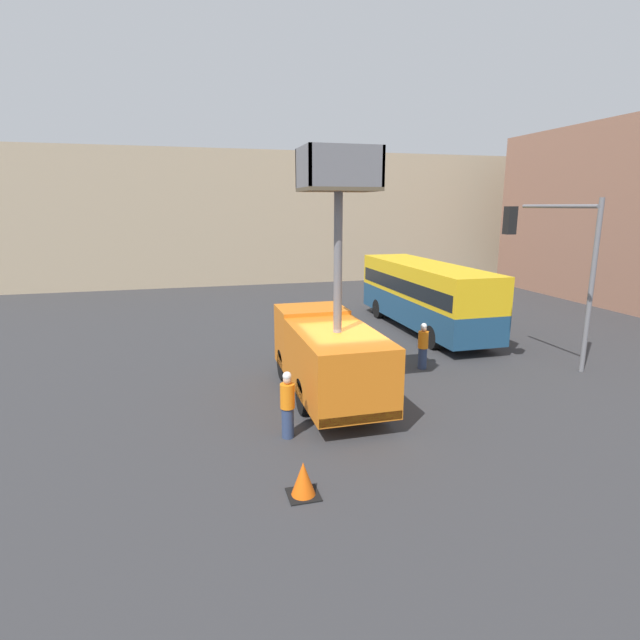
{
  "coord_description": "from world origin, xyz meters",
  "views": [
    {
      "loc": [
        -4.52,
        -13.45,
        5.96
      ],
      "look_at": [
        -0.4,
        1.82,
        2.33
      ],
      "focal_mm": 28.0,
      "sensor_mm": 36.0,
      "label": 1
    }
  ],
  "objects_px": {
    "utility_truck": "(328,350)",
    "traffic_cone_near_truck": "(303,480)",
    "traffic_light_pole": "(565,257)",
    "city_bus": "(424,292)",
    "road_worker_directing": "(423,346)",
    "road_worker_near_truck": "(288,405)"
  },
  "relations": [
    {
      "from": "traffic_light_pole",
      "to": "traffic_cone_near_truck",
      "type": "distance_m",
      "value": 12.34
    },
    {
      "from": "traffic_light_pole",
      "to": "traffic_cone_near_truck",
      "type": "relative_size",
      "value": 8.21
    },
    {
      "from": "road_worker_directing",
      "to": "city_bus",
      "type": "bearing_deg",
      "value": 109.58
    },
    {
      "from": "utility_truck",
      "to": "city_bus",
      "type": "height_order",
      "value": "utility_truck"
    },
    {
      "from": "road_worker_directing",
      "to": "traffic_cone_near_truck",
      "type": "bearing_deg",
      "value": -85.2
    },
    {
      "from": "utility_truck",
      "to": "traffic_cone_near_truck",
      "type": "distance_m",
      "value": 5.62
    },
    {
      "from": "road_worker_near_truck",
      "to": "utility_truck",
      "type": "bearing_deg",
      "value": 52.04
    },
    {
      "from": "traffic_light_pole",
      "to": "city_bus",
      "type": "bearing_deg",
      "value": 101.96
    },
    {
      "from": "road_worker_directing",
      "to": "traffic_cone_near_truck",
      "type": "height_order",
      "value": "road_worker_directing"
    },
    {
      "from": "utility_truck",
      "to": "road_worker_directing",
      "type": "relative_size",
      "value": 4.29
    },
    {
      "from": "road_worker_near_truck",
      "to": "traffic_cone_near_truck",
      "type": "bearing_deg",
      "value": -95.73
    },
    {
      "from": "utility_truck",
      "to": "road_worker_near_truck",
      "type": "height_order",
      "value": "utility_truck"
    },
    {
      "from": "city_bus",
      "to": "traffic_cone_near_truck",
      "type": "bearing_deg",
      "value": 154.53
    },
    {
      "from": "city_bus",
      "to": "road_worker_near_truck",
      "type": "bearing_deg",
      "value": 148.29
    },
    {
      "from": "traffic_cone_near_truck",
      "to": "city_bus",
      "type": "bearing_deg",
      "value": 54.25
    },
    {
      "from": "utility_truck",
      "to": "city_bus",
      "type": "xyz_separation_m",
      "value": [
        6.96,
        7.35,
        0.3
      ]
    },
    {
      "from": "city_bus",
      "to": "traffic_cone_near_truck",
      "type": "xyz_separation_m",
      "value": [
        -8.96,
        -12.45,
        -1.54
      ]
    },
    {
      "from": "city_bus",
      "to": "road_worker_near_truck",
      "type": "relative_size",
      "value": 5.56
    },
    {
      "from": "utility_truck",
      "to": "traffic_cone_near_truck",
      "type": "relative_size",
      "value": 9.85
    },
    {
      "from": "utility_truck",
      "to": "city_bus",
      "type": "relative_size",
      "value": 0.74
    },
    {
      "from": "utility_truck",
      "to": "traffic_cone_near_truck",
      "type": "xyz_separation_m",
      "value": [
        -2.01,
        -5.1,
        -1.24
      ]
    },
    {
      "from": "traffic_light_pole",
      "to": "traffic_cone_near_truck",
      "type": "bearing_deg",
      "value": -153.59
    }
  ]
}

